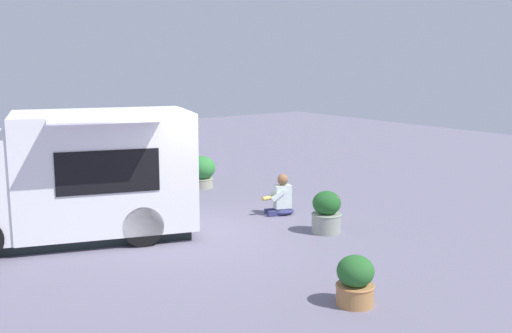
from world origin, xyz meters
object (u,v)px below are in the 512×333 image
planter_flowering_side (326,212)px  person_customer (281,198)px  planter_flowering_near (355,281)px  planter_flowering_far (202,171)px  food_truck (71,179)px

planter_flowering_side → person_customer: bearing=-96.1°
planter_flowering_near → planter_flowering_far: planter_flowering_far is taller
person_customer → planter_flowering_side: size_ratio=1.08×
planter_flowering_far → planter_flowering_side: (0.21, 5.12, -0.03)m
food_truck → planter_flowering_near: food_truck is taller
planter_flowering_near → food_truck: bearing=-69.5°
person_customer → planter_flowering_near: person_customer is taller
person_customer → planter_flowering_near: 5.14m
person_customer → planter_flowering_near: size_ratio=1.26×
planter_flowering_near → planter_flowering_far: bearing=-106.3°
planter_flowering_near → planter_flowering_far: 8.38m
person_customer → planter_flowering_far: (-0.03, -3.46, 0.08)m
planter_flowering_far → planter_flowering_side: bearing=87.6°
food_truck → planter_flowering_far: size_ratio=5.95×
planter_flowering_side → food_truck: bearing=-31.7°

